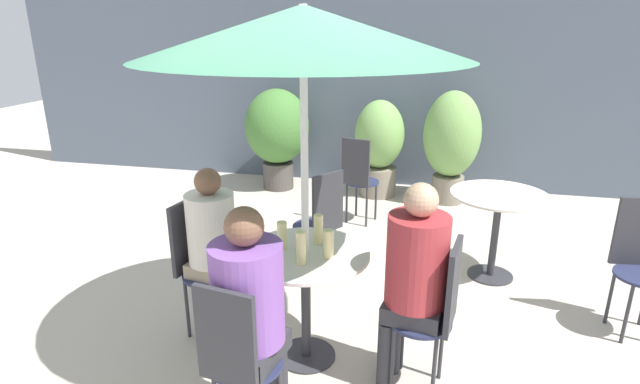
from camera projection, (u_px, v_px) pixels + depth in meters
name	position (u px, v px, depth m)	size (l,w,h in m)	color
ground_plane	(297.00, 356.00, 3.23)	(20.00, 20.00, 0.00)	#B2A899
storefront_wall	(375.00, 69.00, 6.32)	(10.00, 0.06, 3.00)	#4C5666
cafe_table_near	(306.00, 275.00, 3.05)	(0.78, 0.78, 0.74)	#2D2D33
cafe_table_far	(498.00, 212.00, 4.07)	(0.78, 0.78, 0.74)	#2D2D33
bistro_chair_0	(197.00, 257.00, 3.35)	(0.38, 0.36, 0.94)	#232847
bistro_chair_1	(236.00, 355.00, 2.35)	(0.36, 0.38, 0.94)	#232847
bistro_chair_2	(437.00, 306.00, 2.76)	(0.38, 0.36, 0.94)	#232847
bistro_chair_3	(358.00, 174.00, 5.20)	(0.38, 0.40, 0.94)	#232847
bistro_chair_4	(640.00, 255.00, 3.38)	(0.36, 0.38, 0.94)	#232847
bistro_chair_5	(322.00, 217.00, 4.04)	(0.42, 0.41, 0.94)	#232847
seated_person_0	(214.00, 239.00, 3.25)	(0.35, 0.32, 1.19)	gray
seated_person_1	(250.00, 306.00, 2.42)	(0.35, 0.39, 1.26)	#2D2D33
seated_person_2	(414.00, 272.00, 2.75)	(0.37, 0.34, 1.26)	#2D2D33
beer_glass_0	(318.00, 229.00, 3.09)	(0.06, 0.06, 0.19)	beige
beer_glass_1	(282.00, 235.00, 3.02)	(0.06, 0.06, 0.17)	beige
beer_glass_2	(301.00, 248.00, 2.82)	(0.06, 0.06, 0.20)	beige
beer_glass_3	(328.00, 244.00, 2.91)	(0.06, 0.06, 0.17)	beige
potted_plant_0	(277.00, 130.00, 6.31)	(0.81, 0.81, 1.28)	#47423D
potted_plant_1	(379.00, 144.00, 6.08)	(0.60, 0.60, 1.19)	slate
potted_plant_2	(452.00, 139.00, 5.81)	(0.66, 0.66, 1.33)	slate
umbrella	(303.00, 33.00, 2.59)	(1.80, 1.80, 2.14)	silver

